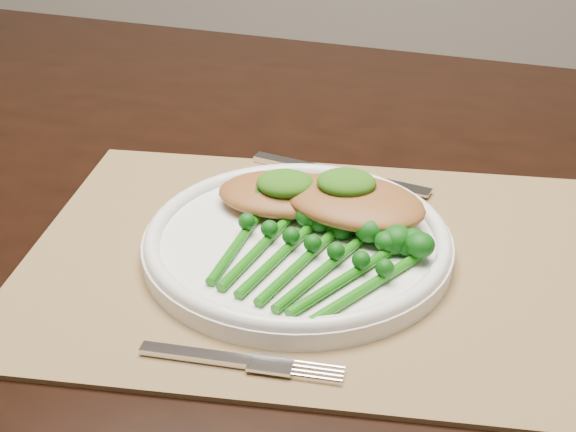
# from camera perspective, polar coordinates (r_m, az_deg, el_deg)

# --- Properties ---
(placemat) EXTENTS (0.50, 0.37, 0.00)m
(placemat) POSITION_cam_1_polar(r_m,az_deg,el_deg) (0.70, 1.92, -3.10)
(placemat) COLOR olive
(placemat) RESTS_ON dining_table
(dinner_plate) EXTENTS (0.27, 0.27, 0.02)m
(dinner_plate) POSITION_cam_1_polar(r_m,az_deg,el_deg) (0.70, 0.67, -1.78)
(dinner_plate) COLOR white
(dinner_plate) RESTS_ON placemat
(knife) EXTENTS (0.19, 0.07, 0.01)m
(knife) POSITION_cam_1_polar(r_m,az_deg,el_deg) (0.83, 2.48, 3.25)
(knife) COLOR silver
(knife) RESTS_ON placemat
(fork) EXTENTS (0.15, 0.02, 0.00)m
(fork) POSITION_cam_1_polar(r_m,az_deg,el_deg) (0.58, -2.45, -10.39)
(fork) COLOR silver
(fork) RESTS_ON placemat
(chicken_fillet_left) EXTENTS (0.12, 0.08, 0.02)m
(chicken_fillet_left) POSITION_cam_1_polar(r_m,az_deg,el_deg) (0.74, -0.37, 1.59)
(chicken_fillet_left) COLOR brown
(chicken_fillet_left) RESTS_ON dinner_plate
(chicken_fillet_right) EXTENTS (0.15, 0.13, 0.03)m
(chicken_fillet_right) POSITION_cam_1_polar(r_m,az_deg,el_deg) (0.71, 4.71, 1.04)
(chicken_fillet_right) COLOR brown
(chicken_fillet_right) RESTS_ON dinner_plate
(pesto_dollop_left) EXTENTS (0.05, 0.04, 0.02)m
(pesto_dollop_left) POSITION_cam_1_polar(r_m,az_deg,el_deg) (0.73, -0.20, 2.33)
(pesto_dollop_left) COLOR #1A490A
(pesto_dollop_left) RESTS_ON chicken_fillet_left
(pesto_dollop_right) EXTENTS (0.05, 0.04, 0.02)m
(pesto_dollop_right) POSITION_cam_1_polar(r_m,az_deg,el_deg) (0.71, 4.18, 2.39)
(pesto_dollop_right) COLOR #1A490A
(pesto_dollop_right) RESTS_ON chicken_fillet_right
(broccolini_bundle) EXTENTS (0.20, 0.21, 0.04)m
(broccolini_bundle) POSITION_cam_1_polar(r_m,az_deg,el_deg) (0.65, 0.92, -3.36)
(broccolini_bundle) COLOR #14600C
(broccolini_bundle) RESTS_ON dinner_plate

